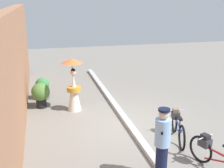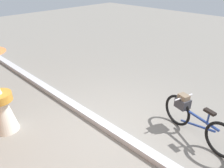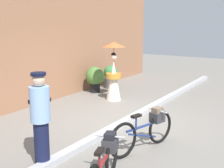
% 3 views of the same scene
% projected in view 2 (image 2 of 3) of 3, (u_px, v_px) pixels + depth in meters
% --- Properties ---
extents(ground_plane, '(30.00, 30.00, 0.00)m').
position_uv_depth(ground_plane, '(113.00, 133.00, 4.48)').
color(ground_plane, gray).
extents(sidewalk_curb, '(14.00, 0.20, 0.12)m').
position_uv_depth(sidewalk_curb, '(113.00, 131.00, 4.45)').
color(sidewalk_curb, '#B2B2B7').
rests_on(sidewalk_curb, ground_plane).
extents(bicycle_near_officer, '(1.70, 0.61, 0.78)m').
position_uv_depth(bicycle_near_officer, '(194.00, 118.00, 4.25)').
color(bicycle_near_officer, black).
rests_on(bicycle_near_officer, ground_plane).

